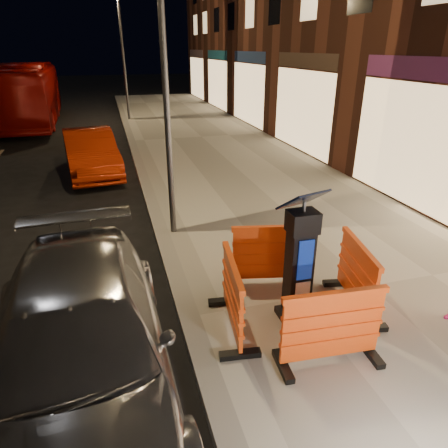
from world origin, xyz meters
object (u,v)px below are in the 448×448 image
object	(u,v)px
barrier_back	(272,255)
barrier_front	(332,328)
car_red	(94,174)
bus_doubledecker	(33,123)
car_silver	(88,392)
barrier_kerbside	(232,297)
barrier_bldgside	(357,276)
parking_kiosk	(299,261)

from	to	relation	value
barrier_back	barrier_front	bearing A→B (deg)	-77.87
car_red	bus_doubledecker	bearing A→B (deg)	100.19
barrier_front	car_silver	world-z (taller)	barrier_front
barrier_kerbside	car_silver	world-z (taller)	barrier_kerbside
barrier_front	barrier_bldgside	bearing A→B (deg)	49.13
car_silver	barrier_bldgside	bearing A→B (deg)	5.14
barrier_bldgside	car_red	world-z (taller)	barrier_bldgside
barrier_bldgside	bus_doubledecker	bearing A→B (deg)	31.44
barrier_bldgside	car_silver	size ratio (longest dim) A/B	0.27
car_silver	barrier_back	bearing A→B (deg)	24.41
parking_kiosk	barrier_bldgside	xyz separation A→B (m)	(0.95, 0.00, -0.41)
barrier_front	car_silver	distance (m)	2.99
barrier_bldgside	car_silver	xyz separation A→B (m)	(-3.83, -0.48, -0.66)
parking_kiosk	barrier_bldgside	distance (m)	1.03
barrier_front	barrier_kerbside	distance (m)	1.34
barrier_bldgside	barrier_back	bearing A→B (deg)	56.13
bus_doubledecker	car_silver	bearing A→B (deg)	-83.04
parking_kiosk	barrier_bldgside	world-z (taller)	parking_kiosk
barrier_kerbside	parking_kiosk	bearing A→B (deg)	-82.87
barrier_kerbside	barrier_bldgside	size ratio (longest dim) A/B	1.00
bus_doubledecker	barrier_front	bearing A→B (deg)	-75.56
barrier_bldgside	barrier_kerbside	bearing A→B (deg)	101.13
parking_kiosk	bus_doubledecker	size ratio (longest dim) A/B	0.17
barrier_kerbside	bus_doubledecker	world-z (taller)	bus_doubledecker
barrier_bldgside	car_red	bearing A→B (deg)	35.11
barrier_bldgside	bus_doubledecker	size ratio (longest dim) A/B	0.12
barrier_back	parking_kiosk	bearing A→B (deg)	-77.87
parking_kiosk	car_red	distance (m)	9.33
barrier_bldgside	car_silver	world-z (taller)	barrier_bldgside
barrier_front	barrier_bldgside	size ratio (longest dim) A/B	1.00
car_silver	bus_doubledecker	size ratio (longest dim) A/B	0.46
car_red	barrier_back	bearing A→B (deg)	-76.25
car_silver	car_red	xyz separation A→B (m)	(-0.08, 9.27, 0.00)
parking_kiosk	car_red	xyz separation A→B (m)	(-2.96, 8.78, -1.07)
barrier_front	barrier_kerbside	xyz separation A→B (m)	(-0.95, 0.95, 0.00)
barrier_bldgside	parking_kiosk	bearing A→B (deg)	101.13
barrier_bldgside	car_red	xyz separation A→B (m)	(-3.91, 8.78, -0.66)
barrier_kerbside	bus_doubledecker	size ratio (longest dim) A/B	0.12
parking_kiosk	barrier_back	size ratio (longest dim) A/B	1.40
barrier_front	barrier_bldgside	distance (m)	1.34
parking_kiosk	barrier_back	xyz separation A→B (m)	(0.00, 0.95, -0.41)
barrier_back	barrier_kerbside	bearing A→B (deg)	-122.87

